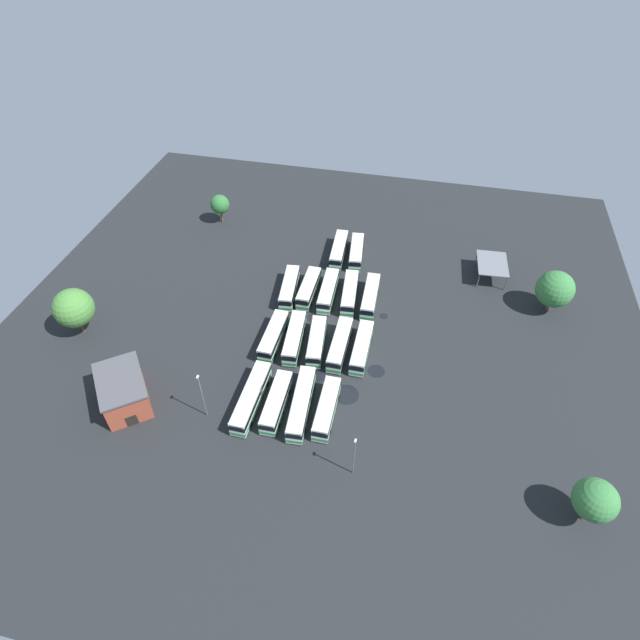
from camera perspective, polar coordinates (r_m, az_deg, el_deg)
The scene contains 30 objects.
ground_plane at distance 98.21m, azimuth 0.32°, elevation -0.23°, with size 120.31×120.31×0.00m, color black.
bus_row0_slot2 at distance 113.34m, azimuth 2.11°, elevation 7.84°, with size 11.39×3.23×3.39m.
bus_row0_slot3 at distance 112.83m, azimuth 4.06°, elevation 7.57°, with size 10.73×3.73×3.39m.
bus_row1_slot0 at distance 103.25m, azimuth -3.44°, elevation 3.63°, with size 11.30×3.87×3.39m.
bus_row1_slot1 at distance 102.97m, azimuth -1.27°, elevation 3.58°, with size 10.59×2.75×3.39m.
bus_row1_slot2 at distance 102.32m, azimuth 0.90°, elevation 3.28°, with size 11.20×3.03×3.39m.
bus_row1_slot3 at distance 102.00m, azimuth 3.31°, elevation 3.04°, with size 11.35×3.63×3.39m.
bus_row1_slot4 at distance 101.52m, azimuth 5.61°, elevation 2.65°, with size 11.32×2.94×3.39m.
bus_row2_slot0 at distance 93.43m, azimuth -5.21°, elevation -1.77°, with size 11.05×2.79×3.39m.
bus_row2_slot1 at distance 92.84m, azimuth -2.88°, elevation -1.98°, with size 11.66×3.64×3.39m.
bus_row2_slot2 at distance 92.06m, azimuth -0.40°, elevation -2.40°, with size 10.81×3.83×3.39m.
bus_row2_slot3 at distance 91.62m, azimuth 2.22°, elevation -2.73°, with size 11.54×2.72×3.39m.
bus_row2_slot4 at distance 91.33m, azimuth 4.66°, elevation -3.07°, with size 11.29×2.70×3.39m.
bus_row3_slot0 at distance 84.58m, azimuth -7.66°, elevation -8.52°, with size 13.47×2.81×3.39m.
bus_row3_slot1 at distance 83.55m, azimuth -4.89°, elevation -9.09°, with size 11.15×2.77×3.39m.
bus_row3_slot2 at distance 83.17m, azimuth -2.09°, elevation -9.24°, with size 13.58×3.61×3.39m.
bus_row3_slot3 at distance 82.50m, azimuth 0.74°, elevation -9.82°, with size 10.98×2.75×3.39m.
depot_building at distance 89.09m, azimuth -21.05°, elevation -7.39°, with size 12.70×12.10×5.71m.
maintenance_shelter at distance 112.45m, azimuth 18.66°, elevation 5.96°, with size 8.89×6.54×3.55m.
lamp_post_near_entrance at distance 81.84m, azimuth -13.00°, elevation -8.12°, with size 0.56×0.28×9.61m.
lamp_post_by_building at distance 74.56m, azimuth 3.83°, elevation -14.83°, with size 0.56×0.28×8.45m.
tree_north_edge at distance 79.16m, azimuth 28.32°, elevation -17.24°, with size 5.83×5.83×8.10m.
tree_west_edge at distance 125.36m, azimuth -11.10°, elevation 12.52°, with size 4.49×4.49×7.08m.
tree_northwest at distance 102.45m, azimuth -25.76°, elevation 1.21°, with size 7.25×7.25×9.59m.
tree_northeast at distance 107.11m, azimuth 24.71°, elevation 3.14°, with size 7.11×7.11×8.81m.
puddle_near_shelter at distance 100.16m, azimuth 7.10°, elevation 0.43°, with size 1.70×1.70×0.01m, color black.
puddle_front_lane at distance 90.22m, azimuth 6.26°, elevation -5.70°, with size 3.05×3.05×0.01m, color black.
puddle_back_corner at distance 99.03m, azimuth -0.32°, elevation 0.23°, with size 3.77×3.77×0.01m, color black.
puddle_centre_drain at distance 86.55m, azimuth 2.93°, elevation -8.30°, with size 4.28×4.28×0.01m, color black.
puddle_between_rows at distance 88.92m, azimuth -0.30°, elevation -6.31°, with size 3.09×3.09×0.01m, color black.
Camera 1 is at (69.08, 15.24, 68.12)m, focal length 28.73 mm.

